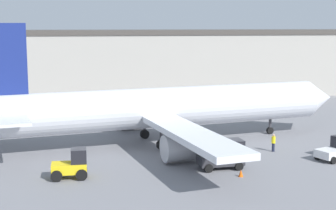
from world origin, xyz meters
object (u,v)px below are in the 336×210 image
at_px(belt_loader_truck, 224,155).
at_px(airplane, 159,108).
at_px(ground_crew_worker, 273,142).
at_px(safety_cone_near, 241,173).
at_px(baggage_tug, 72,165).

bearing_deg(belt_loader_truck, airplane, 108.68).
bearing_deg(ground_crew_worker, safety_cone_near, 142.69).
bearing_deg(ground_crew_worker, baggage_tug, 105.97).
height_order(baggage_tug, safety_cone_near, baggage_tug).
xyz_separation_m(airplane, ground_crew_worker, (9.59, -4.95, -2.54)).
bearing_deg(safety_cone_near, ground_crew_worker, 52.45).
height_order(baggage_tug, belt_loader_truck, belt_loader_truck).
distance_m(ground_crew_worker, safety_cone_near, 8.66).
bearing_deg(safety_cone_near, baggage_tug, 171.39).
distance_m(airplane, baggage_tug, 13.01).
relative_size(ground_crew_worker, baggage_tug, 0.61).
height_order(airplane, baggage_tug, airplane).
bearing_deg(belt_loader_truck, ground_crew_worker, 33.95).
xyz_separation_m(airplane, baggage_tug, (-8.08, -9.92, -2.38)).
relative_size(airplane, belt_loader_truck, 10.68).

